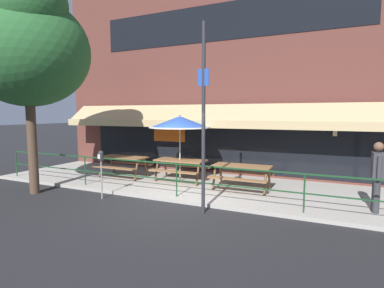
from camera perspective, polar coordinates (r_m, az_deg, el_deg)
name	(u,v)px	position (r m, az deg, el deg)	size (l,w,h in m)	color
ground_plane	(172,203)	(8.57, -3.88, -11.07)	(120.00, 120.00, 0.00)	#232326
patio_deck	(200,185)	(10.29, 1.46, -7.87)	(15.00, 4.00, 0.10)	#ADA89E
restaurant_building	(222,70)	(12.21, 5.72, 13.92)	(15.00, 1.60, 8.49)	brown
patio_railing	(177,173)	(8.63, -2.96, -5.46)	(13.84, 0.04, 0.97)	#194723
picnic_table_left	(123,161)	(11.60, -12.95, -3.16)	(1.80, 1.42, 0.76)	brown
picnic_table_centre	(181,164)	(10.62, -2.19, -3.84)	(1.80, 1.42, 0.76)	brown
picnic_table_right	(242,170)	(9.56, 9.44, -5.00)	(1.80, 1.42, 0.76)	brown
patio_umbrella_centre	(180,122)	(10.43, -2.34, 4.13)	(2.14, 2.14, 2.38)	#B7B2A8
pedestrian_walking	(377,173)	(8.50, 31.79, -4.74)	(0.25, 0.62, 1.71)	#333338
parking_meter_near	(101,160)	(9.05, -16.96, -2.94)	(0.15, 0.16, 1.42)	gray
street_sign_pole	(203,118)	(7.30, 2.20, 5.02)	(0.28, 0.09, 4.66)	#2D2D33
street_tree_curbside	(27,44)	(10.48, -28.89, 16.29)	(3.80, 3.42, 6.50)	brown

